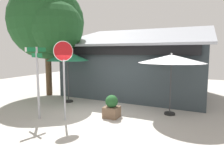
{
  "coord_description": "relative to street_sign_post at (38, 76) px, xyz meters",
  "views": [
    {
      "loc": [
        3.77,
        -6.75,
        2.61
      ],
      "look_at": [
        -0.01,
        1.2,
        1.6
      ],
      "focal_mm": 31.3,
      "sensor_mm": 36.0,
      "label": 1
    }
  ],
  "objects": [
    {
      "name": "ground_plane",
      "position": [
        2.04,
        1.24,
        -1.76
      ],
      "size": [
        28.0,
        28.0,
        0.1
      ],
      "primitive_type": "cube",
      "color": "#ADA8A0"
    },
    {
      "name": "cafe_building",
      "position": [
        2.01,
        6.13,
        -0.09
      ],
      "size": [
        8.43,
        5.75,
        4.32
      ],
      "color": "#333D42",
      "rests_on": "ground"
    },
    {
      "name": "street_sign_post",
      "position": [
        0.0,
        0.0,
        0.0
      ],
      "size": [
        0.74,
        0.8,
        2.81
      ],
      "color": "#A8AAB2",
      "rests_on": "ground"
    },
    {
      "name": "stop_sign",
      "position": [
        1.06,
        0.28,
        0.39
      ],
      "size": [
        0.41,
        0.64,
        3.03
      ],
      "color": "#A8AAB2",
      "rests_on": "ground"
    },
    {
      "name": "patio_umbrella_forest_green_left",
      "position": [
        -0.56,
        2.57,
        0.69
      ],
      "size": [
        2.17,
        2.17,
        2.73
      ],
      "color": "black",
      "rests_on": "ground"
    },
    {
      "name": "patio_umbrella_ivory_center",
      "position": [
        4.58,
        2.72,
        0.62
      ],
      "size": [
        2.69,
        2.69,
        2.58
      ],
      "color": "black",
      "rests_on": "ground"
    },
    {
      "name": "shade_tree",
      "position": [
        -2.48,
        3.37,
        2.57
      ],
      "size": [
        4.83,
        4.37,
        6.56
      ],
      "color": "brown",
      "rests_on": "ground"
    },
    {
      "name": "sidewalk_planter",
      "position": [
        2.53,
        1.35,
        -1.28
      ],
      "size": [
        0.58,
        0.58,
        0.91
      ],
      "color": "brown",
      "rests_on": "ground"
    }
  ]
}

